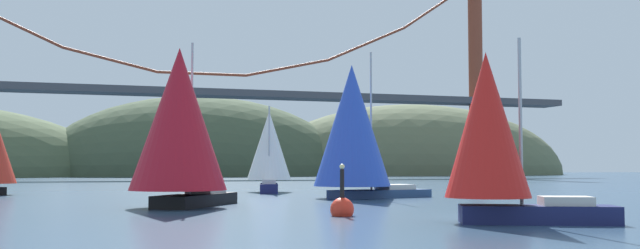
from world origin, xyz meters
TOP-DOWN VIEW (x-y plane):
  - ground_plane at (0.00, 0.00)m, footprint 360.00×360.00m
  - headland_right at (60.00, 135.00)m, footprint 82.79×44.00m
  - headland_center at (5.00, 135.00)m, footprint 72.25×44.00m
  - suspension_bridge at (-0.00, 95.00)m, footprint 144.96×6.00m
  - sailboat_crimson_sail at (-12.78, 10.73)m, footprint 7.72×9.03m
  - sailboat_red_spinnaker at (-1.79, -3.27)m, footprint 7.21×5.08m
  - sailboat_white_mainsail at (-2.75, 31.95)m, footprint 4.67×6.93m
  - sailboat_blue_spinnaker at (0.19, 18.43)m, footprint 9.66×6.59m
  - channel_buoy at (-6.25, 2.42)m, footprint 1.10×1.10m

SIDE VIEW (x-z plane):
  - ground_plane at x=0.00m, z-range 0.00..0.00m
  - headland_right at x=60.00m, z-range -18.01..18.01m
  - headland_center at x=5.00m, z-range -18.47..18.47m
  - channel_buoy at x=-6.25m, z-range -0.95..1.69m
  - sailboat_red_spinnaker at x=-1.79m, z-range -0.17..7.31m
  - sailboat_white_mainsail at x=-2.75m, z-range 0.11..7.60m
  - sailboat_crimson_sail at x=-12.78m, z-range 0.00..9.34m
  - sailboat_blue_spinnaker at x=0.19m, z-range -0.31..10.24m
  - suspension_bridge at x=0.00m, z-range -2.87..36.95m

